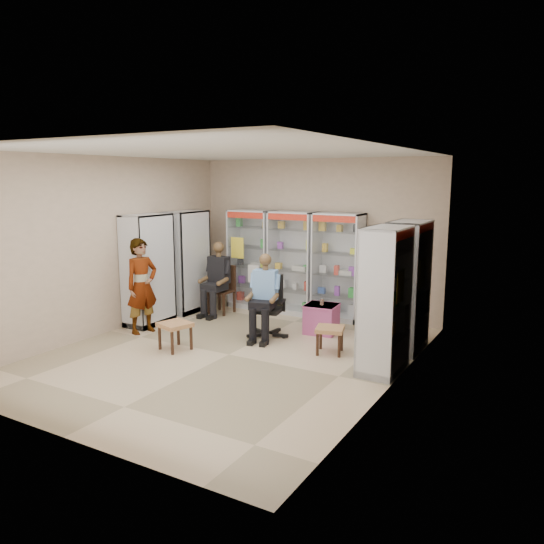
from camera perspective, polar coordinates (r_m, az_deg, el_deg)
The scene contains 18 objects.
floor at distance 8.14m, azimuth -4.65°, elevation -8.84°, with size 6.00×6.00×0.00m, color tan.
room_shell at distance 7.73m, azimuth -4.86°, elevation 5.10°, with size 5.02×6.02×3.01m.
cabinet_back_left at distance 10.82m, azimuth -2.20°, elevation 1.40°, with size 0.90×0.50×2.00m, color silver.
cabinet_back_mid at distance 10.35m, azimuth 2.26°, elevation 1.00°, with size 0.90×0.50×2.00m, color #B3B7BB.
cabinet_back_right at distance 9.95m, azimuth 7.11°, elevation 0.56°, with size 0.90×0.50×2.00m, color silver.
cabinet_right_far at distance 8.37m, azimuth 14.38°, elevation -1.49°, with size 0.50×0.90×2.00m, color #A7AAAE.
cabinet_right_near at distance 7.34m, azimuth 12.04°, elevation -3.01°, with size 0.50×0.90×2.00m, color #A7A8AE.
cabinet_left_far at distance 10.61m, azimuth -9.14°, elevation 1.10°, with size 0.50×0.90×2.00m, color silver.
cabinet_left_near at distance 9.79m, azimuth -13.19°, elevation 0.21°, with size 0.50×0.90×2.00m, color #B6B9BE.
wooden_chair at distance 10.46m, azimuth -5.47°, elevation -1.90°, with size 0.42×0.42×0.94m, color black.
seated_customer at distance 10.38m, azimuth -5.65°, elevation -0.87°, with size 0.44×0.60×1.34m, color black, non-canonical shape.
office_chair at distance 8.85m, azimuth -0.50°, elevation -3.72°, with size 0.57×0.57×1.05m, color black.
seated_shopkeeper at distance 8.77m, azimuth -0.67°, elevation -2.88°, with size 0.44×0.61×1.33m, color #79BEF1, non-canonical shape.
pink_trunk at distance 9.18m, azimuth 5.34°, elevation -5.02°, with size 0.52×0.50×0.50m, color #B1467D.
tea_glass at distance 9.08m, azimuth 5.41°, elevation -3.22°, with size 0.07×0.07×0.11m, color #561207.
woven_stool_a at distance 8.17m, azimuth 6.23°, elevation -7.30°, with size 0.41×0.41×0.41m, color olive.
woven_stool_b at distance 8.41m, azimuth -10.36°, elevation -6.79°, with size 0.43×0.43×0.43m, color olive.
standing_man at distance 9.31m, azimuth -13.82°, elevation -1.47°, with size 0.60×0.39×1.63m, color gray.
Camera 1 is at (4.40, -6.32, 2.64)m, focal length 35.00 mm.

